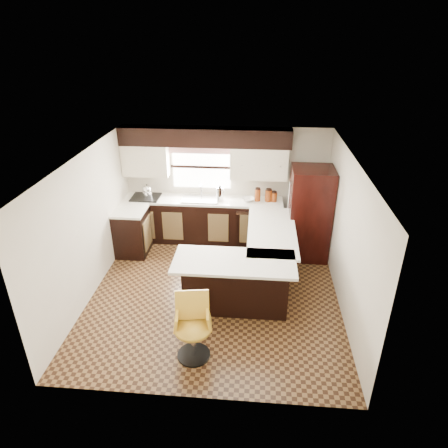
# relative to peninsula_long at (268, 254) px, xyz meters

# --- Properties ---
(floor) EXTENTS (4.40, 4.40, 0.00)m
(floor) POSITION_rel_peninsula_long_xyz_m (-0.90, -0.62, -0.45)
(floor) COLOR #49301A
(floor) RESTS_ON ground
(ceiling) EXTENTS (4.40, 4.40, 0.00)m
(ceiling) POSITION_rel_peninsula_long_xyz_m (-0.90, -0.62, 1.95)
(ceiling) COLOR silver
(ceiling) RESTS_ON wall_back
(wall_back) EXTENTS (4.40, 0.00, 4.40)m
(wall_back) POSITION_rel_peninsula_long_xyz_m (-0.90, 1.58, 0.75)
(wall_back) COLOR beige
(wall_back) RESTS_ON floor
(wall_front) EXTENTS (4.40, 0.00, 4.40)m
(wall_front) POSITION_rel_peninsula_long_xyz_m (-0.90, -2.83, 0.75)
(wall_front) COLOR beige
(wall_front) RESTS_ON floor
(wall_left) EXTENTS (0.00, 4.40, 4.40)m
(wall_left) POSITION_rel_peninsula_long_xyz_m (-3.00, -0.62, 0.75)
(wall_left) COLOR beige
(wall_left) RESTS_ON floor
(wall_right) EXTENTS (0.00, 4.40, 4.40)m
(wall_right) POSITION_rel_peninsula_long_xyz_m (1.20, -0.62, 0.75)
(wall_right) COLOR beige
(wall_right) RESTS_ON floor
(base_cab_back) EXTENTS (3.30, 0.60, 0.90)m
(base_cab_back) POSITION_rel_peninsula_long_xyz_m (-1.35, 1.28, 0.00)
(base_cab_back) COLOR black
(base_cab_back) RESTS_ON floor
(base_cab_left) EXTENTS (0.60, 0.70, 0.90)m
(base_cab_left) POSITION_rel_peninsula_long_xyz_m (-2.70, 0.62, 0.00)
(base_cab_left) COLOR black
(base_cab_left) RESTS_ON floor
(counter_back) EXTENTS (3.30, 0.60, 0.04)m
(counter_back) POSITION_rel_peninsula_long_xyz_m (-1.35, 1.28, 0.47)
(counter_back) COLOR silver
(counter_back) RESTS_ON base_cab_back
(counter_left) EXTENTS (0.60, 0.70, 0.04)m
(counter_left) POSITION_rel_peninsula_long_xyz_m (-2.70, 0.62, 0.47)
(counter_left) COLOR silver
(counter_left) RESTS_ON base_cab_left
(soffit) EXTENTS (3.40, 0.35, 0.36)m
(soffit) POSITION_rel_peninsula_long_xyz_m (-1.30, 1.40, 1.77)
(soffit) COLOR black
(soffit) RESTS_ON wall_back
(upper_cab_left) EXTENTS (0.94, 0.35, 0.64)m
(upper_cab_left) POSITION_rel_peninsula_long_xyz_m (-2.52, 1.40, 1.27)
(upper_cab_left) COLOR beige
(upper_cab_left) RESTS_ON wall_back
(upper_cab_right) EXTENTS (1.14, 0.35, 0.64)m
(upper_cab_right) POSITION_rel_peninsula_long_xyz_m (-0.22, 1.40, 1.27)
(upper_cab_right) COLOR beige
(upper_cab_right) RESTS_ON wall_back
(window_pane) EXTENTS (1.20, 0.02, 0.90)m
(window_pane) POSITION_rel_peninsula_long_xyz_m (-1.40, 1.56, 1.10)
(window_pane) COLOR white
(window_pane) RESTS_ON wall_back
(valance) EXTENTS (1.30, 0.06, 0.18)m
(valance) POSITION_rel_peninsula_long_xyz_m (-1.40, 1.52, 1.49)
(valance) COLOR #D19B93
(valance) RESTS_ON wall_back
(sink) EXTENTS (0.75, 0.45, 0.03)m
(sink) POSITION_rel_peninsula_long_xyz_m (-1.40, 1.25, 0.51)
(sink) COLOR #B2B2B7
(sink) RESTS_ON counter_back
(dishwasher) EXTENTS (0.58, 0.03, 0.78)m
(dishwasher) POSITION_rel_peninsula_long_xyz_m (-0.35, 0.99, -0.02)
(dishwasher) COLOR black
(dishwasher) RESTS_ON floor
(cooktop) EXTENTS (0.58, 0.50, 0.02)m
(cooktop) POSITION_rel_peninsula_long_xyz_m (-2.55, 1.25, 0.51)
(cooktop) COLOR black
(cooktop) RESTS_ON counter_back
(peninsula_long) EXTENTS (0.60, 1.95, 0.90)m
(peninsula_long) POSITION_rel_peninsula_long_xyz_m (0.00, 0.00, 0.00)
(peninsula_long) COLOR black
(peninsula_long) RESTS_ON floor
(peninsula_return) EXTENTS (1.65, 0.60, 0.90)m
(peninsula_return) POSITION_rel_peninsula_long_xyz_m (-0.53, -0.97, 0.00)
(peninsula_return) COLOR black
(peninsula_return) RESTS_ON floor
(counter_pen_long) EXTENTS (0.84, 1.95, 0.04)m
(counter_pen_long) POSITION_rel_peninsula_long_xyz_m (0.05, 0.00, 0.47)
(counter_pen_long) COLOR silver
(counter_pen_long) RESTS_ON peninsula_long
(counter_pen_return) EXTENTS (1.89, 0.84, 0.04)m
(counter_pen_return) POSITION_rel_peninsula_long_xyz_m (-0.55, -1.06, 0.47)
(counter_pen_return) COLOR silver
(counter_pen_return) RESTS_ON peninsula_return
(refrigerator) EXTENTS (0.78, 0.75, 1.83)m
(refrigerator) POSITION_rel_peninsula_long_xyz_m (0.79, 0.82, 0.46)
(refrigerator) COLOR black
(refrigerator) RESTS_ON floor
(bar_chair) EXTENTS (0.58, 0.58, 0.96)m
(bar_chair) POSITION_rel_peninsula_long_xyz_m (-1.04, -2.13, 0.03)
(bar_chair) COLOR gold
(bar_chair) RESTS_ON floor
(kettle) EXTENTS (0.20, 0.20, 0.27)m
(kettle) POSITION_rel_peninsula_long_xyz_m (-2.51, 1.26, 0.66)
(kettle) COLOR silver
(kettle) RESTS_ON cooktop
(percolator) EXTENTS (0.15, 0.15, 0.27)m
(percolator) POSITION_rel_peninsula_long_xyz_m (-0.99, 1.28, 0.63)
(percolator) COLOR silver
(percolator) RESTS_ON counter_back
(mixing_bowl) EXTENTS (0.31, 0.31, 0.06)m
(mixing_bowl) POSITION_rel_peninsula_long_xyz_m (-0.41, 1.28, 0.53)
(mixing_bowl) COLOR white
(mixing_bowl) RESTS_ON counter_back
(canister_large) EXTENTS (0.12, 0.12, 0.25)m
(canister_large) POSITION_rel_peninsula_long_xyz_m (-0.22, 1.30, 0.62)
(canister_large) COLOR maroon
(canister_large) RESTS_ON counter_back
(canister_med) EXTENTS (0.14, 0.14, 0.24)m
(canister_med) POSITION_rel_peninsula_long_xyz_m (-0.00, 1.30, 0.61)
(canister_med) COLOR maroon
(canister_med) RESTS_ON counter_back
(canister_small) EXTENTS (0.12, 0.12, 0.19)m
(canister_small) POSITION_rel_peninsula_long_xyz_m (0.11, 1.30, 0.59)
(canister_small) COLOR maroon
(canister_small) RESTS_ON counter_back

